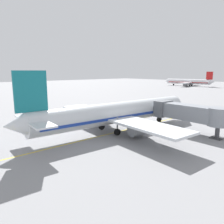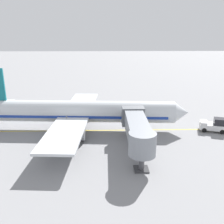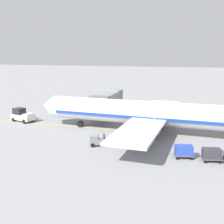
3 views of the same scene
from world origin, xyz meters
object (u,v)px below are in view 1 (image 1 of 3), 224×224
object	(u,v)px
baggage_cart_second_in_train	(45,124)
pushback_tractor	(192,111)
parked_airliner	(117,113)
baggage_cart_third_in_train	(31,126)
baggage_tug_lead	(111,116)
ground_crew_wing_walker	(98,118)
jet_bridge	(189,113)
baggage_cart_front	(61,121)
distant_taxiing_airliner	(188,82)

from	to	relation	value
baggage_cart_second_in_train	pushback_tractor	bearing A→B (deg)	70.54
baggage_cart_second_in_train	parked_airliner	bearing A→B (deg)	43.05
parked_airliner	baggage_cart_third_in_train	distance (m)	15.48
parked_airliner	baggage_tug_lead	xyz separation A→B (m)	(-7.90, 5.33, -2.47)
baggage_tug_lead	ground_crew_wing_walker	size ratio (longest dim) A/B	1.63
jet_bridge	baggage_cart_third_in_train	size ratio (longest dim) A/B	4.42
baggage_cart_second_in_train	ground_crew_wing_walker	distance (m)	10.89
baggage_cart_front	jet_bridge	bearing A→B (deg)	39.00
parked_airliner	pushback_tractor	distance (m)	23.31
pushback_tractor	baggage_cart_third_in_train	bearing A→B (deg)	-108.47
pushback_tractor	baggage_cart_second_in_train	size ratio (longest dim) A/B	1.63
jet_bridge	baggage_cart_second_in_train	bearing A→B (deg)	-135.98
baggage_cart_second_in_train	baggage_cart_third_in_train	distance (m)	2.45
parked_airliner	baggage_cart_third_in_train	xyz separation A→B (m)	(-9.99, -11.60, -2.24)
parked_airliner	jet_bridge	xyz separation A→B (m)	(8.91, 8.93, 0.27)
baggage_cart_third_in_train	baggage_tug_lead	bearing A→B (deg)	82.94
jet_bridge	baggage_cart_front	distance (m)	23.86
ground_crew_wing_walker	distant_taxiing_airliner	xyz separation A→B (m)	(-47.20, 117.06, 2.07)
baggage_tug_lead	distant_taxiing_airliner	world-z (taller)	distant_taxiing_airliner
baggage_cart_third_in_train	jet_bridge	bearing A→B (deg)	47.36
parked_airliner	pushback_tractor	world-z (taller)	parked_airliner
jet_bridge	pushback_tractor	bearing A→B (deg)	117.13
jet_bridge	distant_taxiing_airliner	size ratio (longest dim) A/B	0.37
distant_taxiing_airliner	parked_airliner	bearing A→B (deg)	-65.28
baggage_cart_front	baggage_cart_third_in_train	bearing A→B (deg)	-94.74
jet_bridge	baggage_cart_second_in_train	world-z (taller)	jet_bridge
distant_taxiing_airliner	pushback_tractor	bearing A→B (deg)	-59.50
baggage_cart_second_in_train	distant_taxiing_airliner	bearing A→B (deg)	109.32
baggage_tug_lead	baggage_cart_front	xyz separation A→B (m)	(-1.63, -11.34, 0.24)
baggage_tug_lead	ground_crew_wing_walker	world-z (taller)	ground_crew_wing_walker
baggage_tug_lead	baggage_cart_third_in_train	bearing A→B (deg)	-97.06
baggage_tug_lead	distant_taxiing_airliner	xyz separation A→B (m)	(-46.66, 113.19, 2.31)
pushback_tractor	baggage_cart_front	distance (m)	31.22
baggage_tug_lead	baggage_cart_front	distance (m)	11.46
pushback_tractor	baggage_cart_front	xyz separation A→B (m)	(-11.15, -29.16, -0.15)
baggage_cart_front	ground_crew_wing_walker	distance (m)	7.77
jet_bridge	ground_crew_wing_walker	distance (m)	18.07
baggage_tug_lead	ground_crew_wing_walker	xyz separation A→B (m)	(0.54, -3.87, 0.24)
parked_airliner	distant_taxiing_airliner	size ratio (longest dim) A/B	1.06
jet_bridge	baggage_cart_second_in_train	size ratio (longest dim) A/B	4.42
parked_airliner	baggage_cart_second_in_train	xyz separation A→B (m)	(-9.80, -9.16, -2.24)
baggage_cart_front	parked_airliner	bearing A→B (deg)	32.22
distant_taxiing_airliner	baggage_cart_second_in_train	bearing A→B (deg)	-70.68
ground_crew_wing_walker	distant_taxiing_airliner	distance (m)	126.23
jet_bridge	baggage_cart_front	world-z (taller)	jet_bridge
parked_airliner	jet_bridge	bearing A→B (deg)	45.05
baggage_cart_second_in_train	distant_taxiing_airliner	distance (m)	135.30
baggage_cart_front	baggage_cart_third_in_train	distance (m)	5.61
baggage_tug_lead	baggage_cart_third_in_train	size ratio (longest dim) A/B	0.93
baggage_cart_third_in_train	parked_airliner	bearing A→B (deg)	49.26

